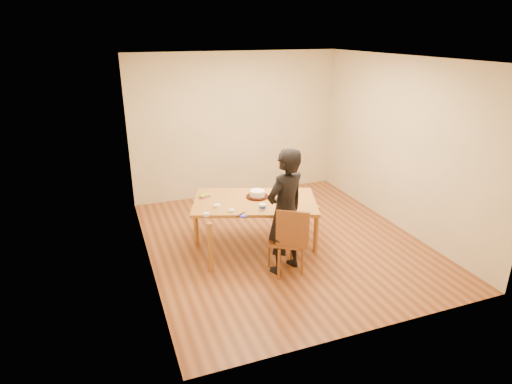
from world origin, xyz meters
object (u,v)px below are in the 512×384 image
object	(u,v)px
dining_chair	(286,241)
cake_plate	(257,197)
dining_table	(255,202)
person	(285,212)
cake	(257,193)

from	to	relation	value
dining_chair	cake_plate	xyz separation A→B (m)	(-0.07, 0.88, 0.31)
dining_table	person	distance (m)	0.75
dining_table	person	bearing A→B (deg)	-58.66
dining_chair	cake	distance (m)	0.95
dining_table	cake_plate	bearing A→B (deg)	73.63
dining_table	person	size ratio (longest dim) A/B	1.03
dining_table	cake_plate	size ratio (longest dim) A/B	5.41
dining_chair	dining_table	bearing A→B (deg)	132.98
dining_table	cake	distance (m)	0.15
person	cake_plate	bearing A→B (deg)	-106.70
cake	person	xyz separation A→B (m)	(0.07, -0.83, 0.04)
dining_table	person	world-z (taller)	person
person	dining_table	bearing A→B (deg)	-100.18
person	dining_chair	bearing A→B (deg)	68.21
dining_table	cake_plate	world-z (taller)	cake_plate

